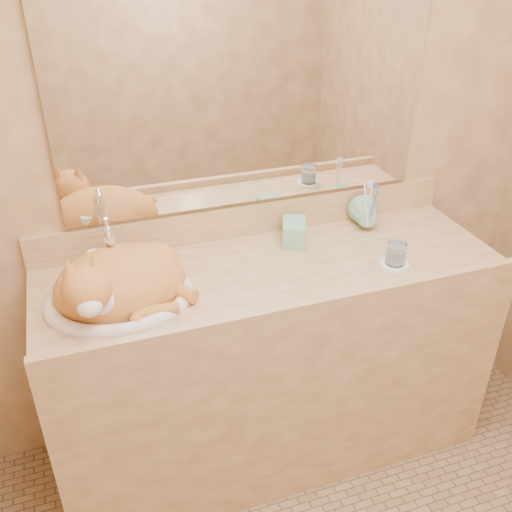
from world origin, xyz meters
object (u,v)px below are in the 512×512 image
object	(u,v)px
vanity_counter	(272,363)
water_glass	(396,253)
toothbrush_cup	(368,221)
soap_dispenser	(295,227)
sink_basin	(118,281)
cat	(117,281)

from	to	relation	value
vanity_counter	water_glass	bearing A→B (deg)	-16.52
vanity_counter	toothbrush_cup	distance (m)	0.65
vanity_counter	soap_dispenser	xyz separation A→B (m)	(0.11, 0.09, 0.52)
vanity_counter	sink_basin	bearing A→B (deg)	-177.80
sink_basin	water_glass	world-z (taller)	sink_basin
soap_dispenser	water_glass	world-z (taller)	soap_dispenser
soap_dispenser	toothbrush_cup	size ratio (longest dim) A/B	1.62
soap_dispenser	toothbrush_cup	distance (m)	0.32
water_glass	cat	bearing A→B (deg)	173.72
soap_dispenser	toothbrush_cup	xyz separation A→B (m)	(0.31, 0.03, -0.04)
sink_basin	cat	size ratio (longest dim) A/B	1.08
vanity_counter	soap_dispenser	world-z (taller)	soap_dispenser
vanity_counter	soap_dispenser	size ratio (longest dim) A/B	8.61
toothbrush_cup	water_glass	bearing A→B (deg)	-95.64
vanity_counter	water_glass	xyz separation A→B (m)	(0.40, -0.12, 0.47)
toothbrush_cup	vanity_counter	bearing A→B (deg)	-164.20
vanity_counter	water_glass	size ratio (longest dim) A/B	20.44
toothbrush_cup	soap_dispenser	bearing A→B (deg)	-174.97
soap_dispenser	vanity_counter	bearing A→B (deg)	-118.70
vanity_counter	toothbrush_cup	bearing A→B (deg)	15.80
cat	water_glass	bearing A→B (deg)	-14.07
sink_basin	soap_dispenser	distance (m)	0.64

